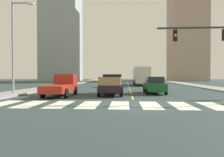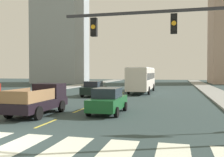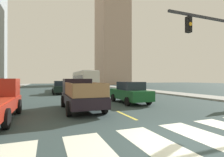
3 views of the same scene
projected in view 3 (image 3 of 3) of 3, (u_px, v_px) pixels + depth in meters
ground_plane at (182, 140)px, 5.25m from camera, size 160.00×160.00×0.00m
sidewalk_right at (153, 91)px, 26.25m from camera, size 3.02×110.00×0.15m
crosswalk_stripe_3 at (93, 156)px, 4.20m from camera, size 1.19×3.41×0.01m
crosswalk_stripe_4 at (157, 145)px, 4.90m from camera, size 1.19×3.41×0.01m
crosswalk_stripe_5 at (205, 137)px, 5.60m from camera, size 1.19×3.41×0.01m
lane_dash_0 at (126, 115)px, 8.97m from camera, size 0.16×2.40×0.01m
lane_dash_1 at (99, 103)px, 13.63m from camera, size 0.16×2.40×0.01m
lane_dash_2 at (85, 97)px, 18.29m from camera, size 0.16×2.40×0.01m
lane_dash_3 at (78, 93)px, 22.94m from camera, size 0.16×2.40×0.01m
lane_dash_4 at (72, 91)px, 27.60m from camera, size 0.16×2.40×0.01m
lane_dash_5 at (69, 89)px, 32.25m from camera, size 0.16×2.40×0.01m
lane_dash_6 at (66, 88)px, 36.91m from camera, size 0.16×2.40×0.01m
lane_dash_7 at (64, 87)px, 41.56m from camera, size 0.16×2.40×0.01m
pickup_stakebed at (80, 94)px, 10.90m from camera, size 2.18×5.20×1.96m
city_bus at (84, 79)px, 30.02m from camera, size 2.72×10.80×3.32m
sedan_near_right at (60, 87)px, 22.30m from camera, size 2.02×4.40×1.72m
sedan_far at (130, 92)px, 13.63m from camera, size 2.02×4.40×1.72m
tower_tall_centre at (112, 34)px, 65.56m from camera, size 10.89×11.94×39.41m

